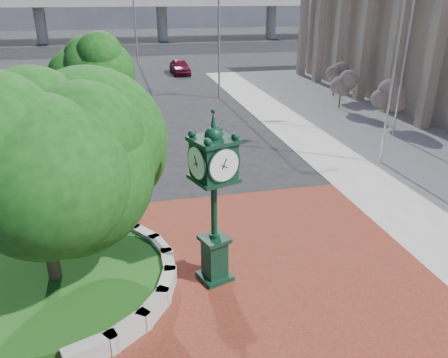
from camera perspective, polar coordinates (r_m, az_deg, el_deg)
ground at (r=13.88m, az=0.32°, el=-11.28°), size 200.00×200.00×0.00m
plaza at (r=13.08m, az=1.35°, el=-13.62°), size 12.00×12.00×0.04m
planter_wall at (r=13.47m, az=-11.20°, el=-11.59°), size 2.96×6.77×0.54m
grass_bed at (r=13.71m, az=-21.00°, el=-12.52°), size 6.10×6.10×0.40m
overpass at (r=81.19m, az=-12.17°, el=21.71°), size 90.00×12.00×7.50m
tree_planter at (r=12.11m, az=-23.35°, el=1.28°), size 5.20×5.20×6.33m
tree_street at (r=29.53m, az=-15.91°, el=13.29°), size 4.40×4.40×5.45m
post_clock at (r=11.91m, az=-1.32°, el=-1.97°), size 1.29×1.29×5.08m
parked_car at (r=47.41m, az=-5.79°, el=14.41°), size 1.92×4.57×1.54m
flagpole_a at (r=22.11m, az=21.55°, el=14.64°), size 1.51×0.65×10.09m
flagpole_b at (r=27.06m, az=22.69°, el=15.28°), size 1.51×0.20×9.65m
street_lamp_near at (r=35.27m, az=-0.28°, el=19.14°), size 2.06×0.56×9.22m
street_lamp_far at (r=55.22m, az=-11.40°, el=20.81°), size 2.31×0.28×10.30m
shrub_near at (r=29.94m, az=20.78°, el=9.58°), size 1.20×1.20×2.20m
shrub_mid at (r=33.42m, az=15.05°, el=11.56°), size 1.20×1.20×2.20m
shrub_far at (r=37.46m, az=14.29°, el=12.81°), size 1.20×1.20×2.20m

